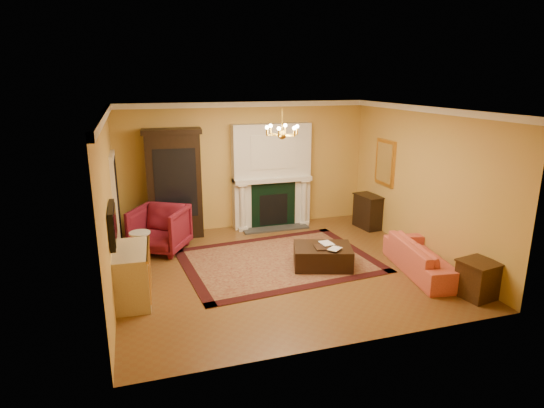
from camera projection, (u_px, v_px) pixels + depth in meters
name	position (u px, v px, depth m)	size (l,w,h in m)	color
floor	(281.00, 268.00, 8.74)	(6.00, 5.50, 0.02)	brown
ceiling	(282.00, 109.00, 7.93)	(6.00, 5.50, 0.02)	white
wall_back	(245.00, 166.00, 10.87)	(6.00, 0.02, 3.00)	gold
wall_front	(350.00, 242.00, 5.79)	(6.00, 0.02, 3.00)	gold
wall_left	(109.00, 205.00, 7.48)	(0.02, 5.50, 3.00)	gold
wall_right	(423.00, 182.00, 9.19)	(0.02, 5.50, 3.00)	gold
fireplace	(272.00, 178.00, 10.95)	(1.90, 0.70, 2.50)	silver
crown_molding	(267.00, 109.00, 8.83)	(6.00, 5.50, 0.12)	white
doorway	(117.00, 205.00, 9.18)	(0.08, 1.05, 2.10)	silver
tv_panel	(112.00, 224.00, 6.98)	(0.09, 0.95, 0.58)	black
gilt_mirror	(385.00, 163.00, 10.43)	(0.06, 0.76, 1.05)	gold
chandelier	(282.00, 132.00, 8.04)	(0.63, 0.55, 0.53)	gold
oriental_rug	(278.00, 260.00, 9.07)	(3.69, 2.76, 0.01)	#4A0F10
china_cabinet	(175.00, 186.00, 10.22)	(1.18, 0.54, 2.36)	black
wingback_armchair	(160.00, 227.00, 9.47)	(1.02, 0.96, 1.05)	maroon
pedestal_table	(141.00, 247.00, 8.67)	(0.40, 0.40, 0.71)	black
commode	(132.00, 275.00, 7.39)	(0.55, 1.17, 0.88)	#BBB189
coral_sofa	(425.00, 252.00, 8.44)	(2.03, 0.59, 0.79)	#E15847
end_table	(478.00, 280.00, 7.50)	(0.52, 0.52, 0.60)	#39220F
console_table	(368.00, 212.00, 11.00)	(0.40, 0.70, 0.79)	black
leather_ottoman	(323.00, 256.00, 8.73)	(1.09, 0.79, 0.40)	black
ottoman_tray	(326.00, 247.00, 8.60)	(0.41, 0.32, 0.03)	black
book_a	(322.00, 238.00, 8.64)	(0.21, 0.03, 0.29)	gray
book_b	(330.00, 242.00, 8.46)	(0.19, 0.02, 0.26)	gray
topiary_left	(247.00, 169.00, 10.67)	(0.15, 0.15, 0.41)	gray
topiary_right	(299.00, 167.00, 11.04)	(0.15, 0.15, 0.39)	gray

